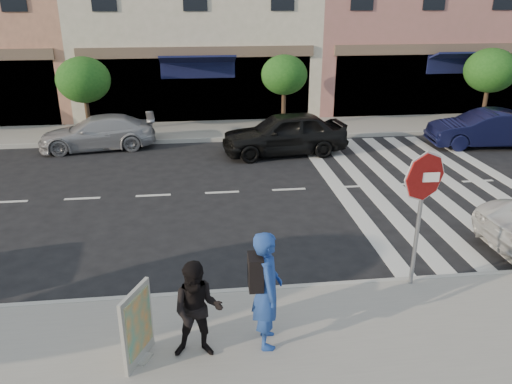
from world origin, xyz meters
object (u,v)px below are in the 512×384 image
(stop_sign, at_px, (423,191))
(car_far_left, at_px, (98,133))
(walker, at_px, (198,311))
(poster_board, at_px, (138,327))
(car_far_right, at_px, (486,129))
(car_far_mid, at_px, (284,133))
(photographer, at_px, (267,289))

(stop_sign, xyz_separation_m, car_far_left, (-7.75, 10.77, -1.49))
(walker, xyz_separation_m, poster_board, (-0.91, -0.02, -0.21))
(car_far_left, height_order, car_far_right, car_far_right)
(walker, relative_size, car_far_left, 0.38)
(stop_sign, xyz_separation_m, car_far_mid, (-0.91, 9.27, -1.34))
(photographer, distance_m, walker, 1.12)
(car_far_mid, bearing_deg, car_far_right, 83.65)
(stop_sign, distance_m, walker, 4.59)
(photographer, distance_m, car_far_left, 13.06)
(stop_sign, height_order, car_far_left, stop_sign)
(car_far_mid, bearing_deg, stop_sign, -0.75)
(car_far_left, bearing_deg, car_far_right, 77.35)
(poster_board, height_order, car_far_right, poster_board)
(car_far_left, xyz_separation_m, car_far_mid, (6.84, -1.50, 0.15))
(car_far_left, xyz_separation_m, car_far_right, (14.60, -1.50, 0.08))
(car_far_left, height_order, car_far_mid, car_far_mid)
(poster_board, height_order, car_far_left, poster_board)
(stop_sign, bearing_deg, walker, -156.45)
(car_far_right, bearing_deg, stop_sign, -30.66)
(car_far_left, bearing_deg, walker, 9.46)
(walker, distance_m, poster_board, 0.93)
(car_far_mid, bearing_deg, poster_board, -27.26)
(stop_sign, xyz_separation_m, walker, (-4.15, -1.58, -1.14))
(stop_sign, relative_size, poster_board, 2.18)
(walker, relative_size, poster_board, 1.30)
(stop_sign, bearing_deg, car_far_mid, 98.29)
(walker, height_order, poster_board, walker)
(stop_sign, height_order, photographer, stop_sign)
(stop_sign, xyz_separation_m, car_far_right, (6.85, 9.27, -1.41))
(photographer, height_order, poster_board, photographer)
(stop_sign, relative_size, walker, 1.67)
(poster_board, bearing_deg, photographer, 29.84)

